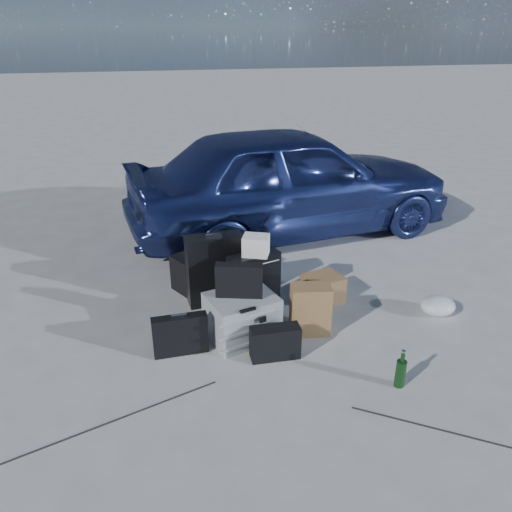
{
  "coord_description": "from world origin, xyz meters",
  "views": [
    {
      "loc": [
        -1.09,
        -3.29,
        2.48
      ],
      "look_at": [
        -0.07,
        0.85,
        0.52
      ],
      "focal_mm": 35.0,
      "sensor_mm": 36.0,
      "label": 1
    }
  ],
  "objects_px": {
    "car": "(290,180)",
    "briefcase": "(180,335)",
    "suitcase_right": "(254,283)",
    "green_bottle": "(401,369)",
    "cardboard_box": "(323,288)",
    "suitcase_left": "(215,269)",
    "duffel_bag": "(209,267)",
    "pelican_case": "(242,317)"
  },
  "relations": [
    {
      "from": "car",
      "to": "briefcase",
      "type": "distance_m",
      "value": 2.97
    },
    {
      "from": "suitcase_right",
      "to": "green_bottle",
      "type": "distance_m",
      "value": 1.58
    },
    {
      "from": "suitcase_right",
      "to": "cardboard_box",
      "type": "xyz_separation_m",
      "value": [
        0.71,
        0.02,
        -0.16
      ]
    },
    {
      "from": "car",
      "to": "green_bottle",
      "type": "bearing_deg",
      "value": 170.82
    },
    {
      "from": "cardboard_box",
      "to": "suitcase_right",
      "type": "bearing_deg",
      "value": -178.34
    },
    {
      "from": "car",
      "to": "suitcase_right",
      "type": "distance_m",
      "value": 2.11
    },
    {
      "from": "suitcase_left",
      "to": "green_bottle",
      "type": "height_order",
      "value": "suitcase_left"
    },
    {
      "from": "duffel_bag",
      "to": "green_bottle",
      "type": "height_order",
      "value": "duffel_bag"
    },
    {
      "from": "car",
      "to": "briefcase",
      "type": "xyz_separation_m",
      "value": [
        -1.68,
        -2.39,
        -0.53
      ]
    },
    {
      "from": "duffel_bag",
      "to": "cardboard_box",
      "type": "height_order",
      "value": "duffel_bag"
    },
    {
      "from": "briefcase",
      "to": "suitcase_right",
      "type": "bearing_deg",
      "value": 34.53
    },
    {
      "from": "duffel_bag",
      "to": "suitcase_right",
      "type": "bearing_deg",
      "value": -91.36
    },
    {
      "from": "pelican_case",
      "to": "suitcase_left",
      "type": "distance_m",
      "value": 0.7
    },
    {
      "from": "pelican_case",
      "to": "briefcase",
      "type": "bearing_deg",
      "value": 177.31
    },
    {
      "from": "car",
      "to": "green_bottle",
      "type": "distance_m",
      "value": 3.26
    },
    {
      "from": "suitcase_left",
      "to": "cardboard_box",
      "type": "xyz_separation_m",
      "value": [
        1.03,
        -0.23,
        -0.22
      ]
    },
    {
      "from": "suitcase_right",
      "to": "green_bottle",
      "type": "relative_size",
      "value": 1.92
    },
    {
      "from": "car",
      "to": "green_bottle",
      "type": "xyz_separation_m",
      "value": [
        -0.12,
        -3.21,
        -0.55
      ]
    },
    {
      "from": "briefcase",
      "to": "green_bottle",
      "type": "xyz_separation_m",
      "value": [
        1.56,
        -0.81,
        -0.02
      ]
    },
    {
      "from": "suitcase_left",
      "to": "pelican_case",
      "type": "bearing_deg",
      "value": -83.95
    },
    {
      "from": "pelican_case",
      "to": "suitcase_right",
      "type": "distance_m",
      "value": 0.48
    },
    {
      "from": "pelican_case",
      "to": "suitcase_left",
      "type": "height_order",
      "value": "suitcase_left"
    },
    {
      "from": "pelican_case",
      "to": "duffel_bag",
      "type": "distance_m",
      "value": 1.09
    },
    {
      "from": "green_bottle",
      "to": "suitcase_left",
      "type": "bearing_deg",
      "value": 125.39
    },
    {
      "from": "car",
      "to": "suitcase_left",
      "type": "bearing_deg",
      "value": 135.03
    },
    {
      "from": "cardboard_box",
      "to": "green_bottle",
      "type": "height_order",
      "value": "green_bottle"
    },
    {
      "from": "briefcase",
      "to": "suitcase_left",
      "type": "bearing_deg",
      "value": 60.6
    },
    {
      "from": "car",
      "to": "pelican_case",
      "type": "height_order",
      "value": "car"
    },
    {
      "from": "pelican_case",
      "to": "car",
      "type": "bearing_deg",
      "value": 49.09
    },
    {
      "from": "briefcase",
      "to": "cardboard_box",
      "type": "xyz_separation_m",
      "value": [
        1.46,
        0.56,
        -0.04
      ]
    },
    {
      "from": "cardboard_box",
      "to": "duffel_bag",
      "type": "bearing_deg",
      "value": 148.46
    },
    {
      "from": "cardboard_box",
      "to": "green_bottle",
      "type": "distance_m",
      "value": 1.37
    },
    {
      "from": "suitcase_right",
      "to": "duffel_bag",
      "type": "distance_m",
      "value": 0.74
    },
    {
      "from": "car",
      "to": "briefcase",
      "type": "height_order",
      "value": "car"
    },
    {
      "from": "suitcase_left",
      "to": "duffel_bag",
      "type": "height_order",
      "value": "suitcase_left"
    },
    {
      "from": "suitcase_right",
      "to": "cardboard_box",
      "type": "bearing_deg",
      "value": -15.23
    },
    {
      "from": "pelican_case",
      "to": "suitcase_right",
      "type": "relative_size",
      "value": 0.95
    },
    {
      "from": "pelican_case",
      "to": "cardboard_box",
      "type": "distance_m",
      "value": 1.02
    },
    {
      "from": "car",
      "to": "duffel_bag",
      "type": "bearing_deg",
      "value": 126.57
    },
    {
      "from": "pelican_case",
      "to": "cardboard_box",
      "type": "relative_size",
      "value": 1.58
    },
    {
      "from": "suitcase_left",
      "to": "suitcase_right",
      "type": "relative_size",
      "value": 1.2
    },
    {
      "from": "green_bottle",
      "to": "briefcase",
      "type": "bearing_deg",
      "value": 152.42
    }
  ]
}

